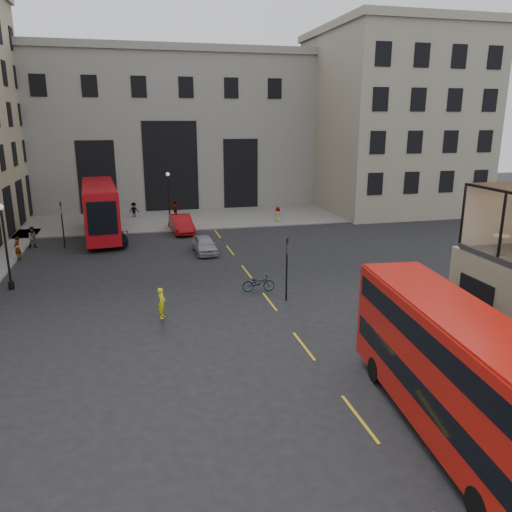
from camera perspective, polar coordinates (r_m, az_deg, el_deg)
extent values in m
plane|color=black|center=(19.75, 17.21, -16.55)|extent=(140.00, 140.00, 0.00)
cube|color=beige|center=(25.13, 25.32, 4.37)|extent=(3.00, 0.04, 2.90)
cube|color=gray|center=(62.29, -10.24, 14.07)|extent=(34.00, 10.00, 18.00)
cube|color=gray|center=(62.71, -10.64, 21.94)|extent=(35.00, 10.60, 0.80)
cube|color=black|center=(57.48, -9.70, 10.00)|extent=(6.00, 0.12, 10.00)
cube|color=black|center=(57.55, -17.70, 8.50)|extent=(4.00, 0.12, 8.00)
cube|color=black|center=(58.72, -1.75, 9.34)|extent=(4.00, 0.12, 8.00)
cube|color=gray|center=(61.53, 15.05, 14.71)|extent=(16.00, 18.00, 20.00)
cube|color=gray|center=(62.23, 15.71, 23.57)|extent=(16.60, 18.60, 0.80)
cube|color=slate|center=(53.21, -10.11, 4.17)|extent=(40.00, 12.00, 0.12)
cylinder|color=black|center=(28.79, 3.50, -2.46)|extent=(0.10, 0.10, 2.80)
imported|color=black|center=(28.26, 3.57, 1.21)|extent=(0.16, 0.20, 1.00)
cylinder|color=black|center=(43.43, -21.17, 2.65)|extent=(0.10, 0.10, 2.80)
imported|color=black|center=(43.08, -21.41, 5.11)|extent=(0.16, 0.20, 1.00)
cylinder|color=black|center=(33.94, -26.63, 0.60)|extent=(0.14, 0.14, 5.00)
cylinder|color=black|center=(34.52, -26.18, -3.01)|extent=(0.36, 0.36, 0.50)
sphere|color=silver|center=(33.44, -27.17, 4.99)|extent=(0.36, 0.36, 0.36)
cylinder|color=black|center=(48.85, -9.91, 6.10)|extent=(0.14, 0.14, 5.00)
cylinder|color=black|center=(49.26, -9.79, 3.52)|extent=(0.36, 0.36, 0.50)
sphere|color=silver|center=(48.50, -10.06, 9.19)|extent=(0.36, 0.36, 0.36)
cube|color=red|center=(17.90, 21.47, -11.84)|extent=(3.62, 11.22, 3.91)
cube|color=black|center=(18.15, 21.29, -13.39)|extent=(3.60, 10.62, 0.80)
cube|color=black|center=(17.40, 21.85, -8.30)|extent=(3.60, 10.62, 0.80)
cube|color=red|center=(17.12, 22.12, -5.90)|extent=(3.50, 10.99, 0.12)
cylinder|color=black|center=(21.08, 13.49, -12.52)|extent=(0.38, 1.03, 1.00)
cylinder|color=black|center=(21.96, 19.12, -11.79)|extent=(0.38, 1.03, 1.00)
cylinder|color=black|center=(15.63, 24.20, -24.64)|extent=(0.38, 1.03, 1.00)
cube|color=#AC0B12|center=(46.24, -17.37, 5.16)|extent=(3.65, 12.09, 4.22)
cube|color=black|center=(46.35, -17.31, 4.44)|extent=(3.64, 11.44, 0.87)
cube|color=black|center=(46.05, -17.50, 6.75)|extent=(3.64, 11.44, 0.87)
cube|color=#AC0B12|center=(45.94, -17.59, 7.79)|extent=(3.53, 11.84, 0.13)
cylinder|color=black|center=(50.35, -18.72, 3.52)|extent=(0.39, 1.10, 1.08)
cylinder|color=black|center=(50.38, -15.92, 3.75)|extent=(0.39, 1.10, 1.08)
cylinder|color=black|center=(42.55, -18.65, 1.45)|extent=(0.39, 1.10, 1.08)
cylinder|color=black|center=(42.59, -15.34, 1.73)|extent=(0.39, 1.10, 1.08)
imported|color=#97989E|center=(39.35, -5.91, 1.31)|extent=(1.77, 4.07, 1.37)
imported|color=maroon|center=(46.74, -8.51, 3.64)|extent=(2.07, 5.05, 1.63)
imported|color=black|center=(43.75, -16.49, 2.38)|extent=(3.60, 6.07, 1.65)
imported|color=gray|center=(30.56, 0.28, -3.11)|extent=(2.02, 0.90, 1.03)
imported|color=#FDFF1A|center=(26.92, -10.73, -5.29)|extent=(0.56, 0.70, 1.66)
imported|color=gray|center=(44.54, -24.11, 1.96)|extent=(1.02, 0.90, 1.77)
imported|color=gray|center=(54.47, -13.77, 5.07)|extent=(1.25, 0.97, 1.70)
imported|color=gray|center=(54.45, -9.21, 5.30)|extent=(1.01, 0.96, 1.68)
imported|color=gray|center=(50.75, 2.50, 4.72)|extent=(0.88, 0.94, 1.61)
imported|color=gray|center=(41.12, -25.61, 0.79)|extent=(0.60, 0.76, 1.82)
cylinder|color=white|center=(23.67, 26.27, 2.10)|extent=(0.68, 0.68, 0.05)
cylinder|color=slate|center=(23.76, 26.15, 1.15)|extent=(0.09, 0.09, 0.79)
cylinder|color=slate|center=(23.85, 26.04, 0.22)|extent=(0.50, 0.50, 0.03)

